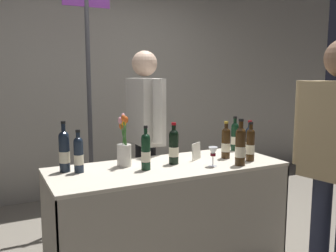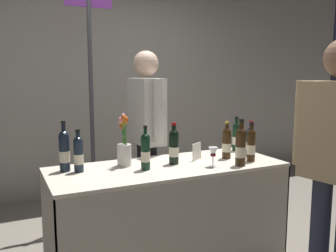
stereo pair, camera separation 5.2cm
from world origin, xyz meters
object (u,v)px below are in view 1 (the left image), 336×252
object	(u,v)px
flower_vase	(124,150)
tasting_table	(168,196)
display_bottle_0	(240,146)
vendor_presenter	(145,124)
booth_signpost	(89,81)
wine_glass_near_vendor	(213,153)
featured_wine_bottle	(79,154)

from	to	relation	value
flower_vase	tasting_table	bearing A→B (deg)	-23.35
tasting_table	display_bottle_0	world-z (taller)	display_bottle_0
vendor_presenter	booth_signpost	distance (m)	0.74
vendor_presenter	booth_signpost	world-z (taller)	booth_signpost
wine_glass_near_vendor	booth_signpost	bearing A→B (deg)	113.64
tasting_table	flower_vase	xyz separation A→B (m)	(-0.30, 0.13, 0.37)
booth_signpost	flower_vase	bearing A→B (deg)	-90.72
wine_glass_near_vendor	booth_signpost	size ratio (longest dim) A/B	0.06
flower_vase	vendor_presenter	distance (m)	0.65
flower_vase	vendor_presenter	xyz separation A→B (m)	(0.39, 0.51, 0.11)
display_bottle_0	featured_wine_bottle	bearing A→B (deg)	163.26
tasting_table	vendor_presenter	xyz separation A→B (m)	(0.09, 0.64, 0.47)
display_bottle_0	vendor_presenter	size ratio (longest dim) A/B	0.21
display_bottle_0	booth_signpost	xyz separation A→B (m)	(-0.78, 1.39, 0.47)
tasting_table	featured_wine_bottle	world-z (taller)	featured_wine_bottle
wine_glass_near_vendor	featured_wine_bottle	bearing A→B (deg)	163.68
wine_glass_near_vendor	flower_vase	bearing A→B (deg)	153.06
tasting_table	booth_signpost	size ratio (longest dim) A/B	0.77
tasting_table	display_bottle_0	bearing A→B (deg)	-25.92
featured_wine_bottle	booth_signpost	bearing A→B (deg)	71.23
booth_signpost	featured_wine_bottle	bearing A→B (deg)	-108.77
flower_vase	booth_signpost	bearing A→B (deg)	89.28
booth_signpost	vendor_presenter	bearing A→B (deg)	-53.42
featured_wine_bottle	display_bottle_0	xyz separation A→B (m)	(1.13, -0.34, 0.02)
flower_vase	booth_signpost	distance (m)	1.13
featured_wine_bottle	display_bottle_0	world-z (taller)	display_bottle_0
display_bottle_0	vendor_presenter	world-z (taller)	vendor_presenter
display_bottle_0	wine_glass_near_vendor	world-z (taller)	display_bottle_0
featured_wine_bottle	wine_glass_near_vendor	size ratio (longest dim) A/B	2.07
flower_vase	vendor_presenter	world-z (taller)	vendor_presenter
tasting_table	flower_vase	world-z (taller)	flower_vase
vendor_presenter	booth_signpost	size ratio (longest dim) A/B	0.72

